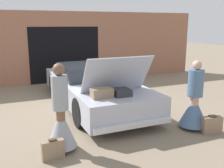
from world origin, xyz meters
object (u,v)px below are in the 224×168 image
at_px(person_left, 61,120).
at_px(suitcase_beside_left_person, 53,150).
at_px(car, 93,87).
at_px(person_right, 194,105).
at_px(suitcase_beside_right_person, 212,125).

bearing_deg(person_left, suitcase_beside_left_person, -41.60).
relative_size(car, person_right, 3.23).
distance_m(person_left, suitcase_beside_right_person, 3.21).
xyz_separation_m(person_left, suitcase_beside_left_person, (-0.22, -0.28, -0.41)).
bearing_deg(car, suitcase_beside_left_person, -122.05).
distance_m(car, person_left, 2.86).
bearing_deg(suitcase_beside_right_person, car, 119.38).
xyz_separation_m(suitcase_beside_left_person, suitcase_beside_right_person, (3.36, -0.23, 0.01)).
distance_m(car, person_right, 2.96).
bearing_deg(person_right, suitcase_beside_left_person, 92.57).
distance_m(suitcase_beside_left_person, suitcase_beside_right_person, 3.37).
bearing_deg(suitcase_beside_left_person, person_right, 2.94).
bearing_deg(car, person_right, -59.84).
xyz_separation_m(car, person_left, (-1.48, -2.44, 0.05)).
relative_size(suitcase_beside_left_person, suitcase_beside_right_person, 0.90).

